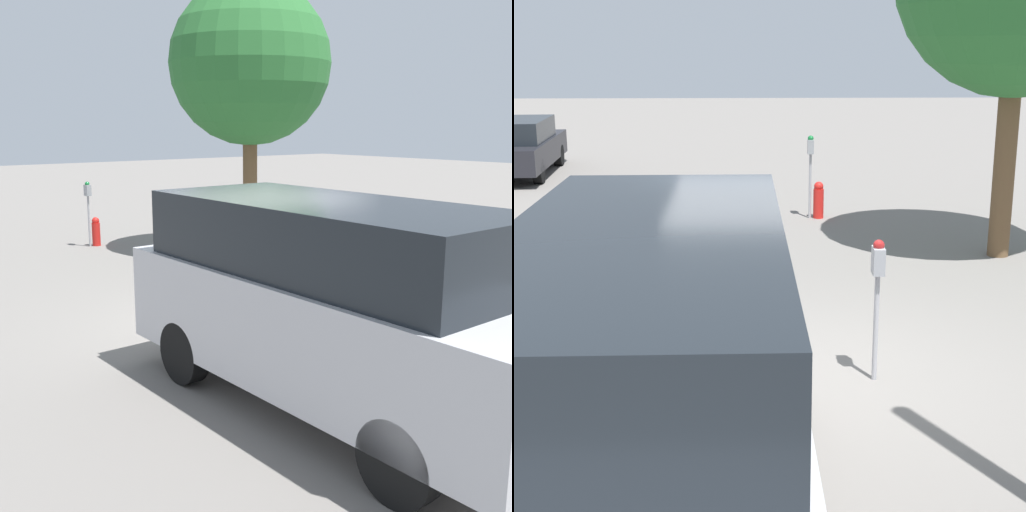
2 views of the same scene
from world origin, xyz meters
TOP-DOWN VIEW (x-y plane):
  - ground_plane at (0.00, 0.00)m, footprint 80.00×80.00m
  - parking_meter_near at (0.09, 0.70)m, footprint 0.20×0.11m
  - parking_meter_far at (-7.27, 0.64)m, footprint 0.20×0.11m
  - parked_van at (2.70, -1.17)m, footprint 4.94×1.87m
  - street_tree at (-4.49, 3.37)m, footprint 3.58×3.58m
  - fire_hydrant at (-7.26, 0.80)m, footprint 0.20×0.20m

SIDE VIEW (x-z plane):
  - ground_plane at x=0.00m, z-range 0.00..0.00m
  - fire_hydrant at x=-7.26m, z-range 0.00..0.69m
  - parking_meter_near at x=0.09m, z-range 0.34..1.76m
  - parking_meter_far at x=-7.27m, z-range 0.37..1.92m
  - parked_van at x=2.70m, z-range 0.09..2.23m
  - street_tree at x=-4.49m, z-range 1.19..7.17m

